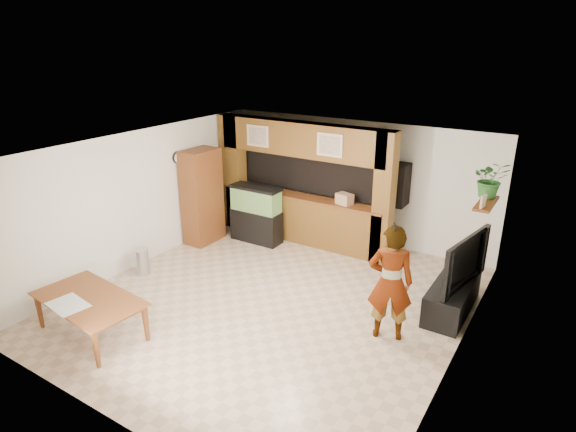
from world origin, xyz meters
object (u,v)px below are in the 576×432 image
Objects in this scene: pantry_cabinet at (202,197)px; television at (457,259)px; aquarium at (256,215)px; person at (390,283)px; dining_table at (89,317)px.

pantry_cabinet is 5.35m from television.
television is (5.35, -0.07, -0.08)m from pantry_cabinet.
pantry_cabinet is 1.63× the size of aquarium.
person is (4.72, -1.30, -0.12)m from pantry_cabinet.
pantry_cabinet reaches higher than person.
aquarium is 4.43m from television.
television reaches higher than dining_table.
person reaches higher than television.
television is at bearing -139.26° from person.
dining_table is (-4.39, -3.57, -0.63)m from television.
aquarium is 4.24m from dining_table.
television is at bearing -9.10° from aquarium.
aquarium is at bearing 92.26° from television.
pantry_cabinet reaches higher than dining_table.
aquarium is 0.85× the size of television.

